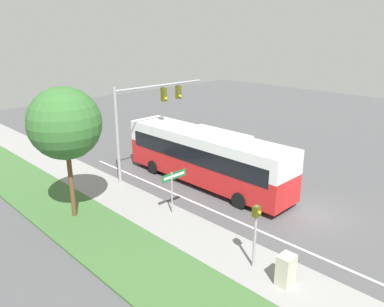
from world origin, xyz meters
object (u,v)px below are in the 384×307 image
at_px(signal_gantry, 146,110).
at_px(street_sign, 173,184).
at_px(bus, 205,155).
at_px(utility_cabinet, 286,270).
at_px(pedestrian_signal, 256,227).

xyz_separation_m(signal_gantry, street_sign, (-2.66, -5.46, -2.69)).
relative_size(bus, street_sign, 4.91).
bearing_deg(street_sign, signal_gantry, 64.02).
bearing_deg(street_sign, utility_cabinet, -97.39).
bearing_deg(signal_gantry, street_sign, -115.98).
bearing_deg(utility_cabinet, bus, 60.06).
height_order(signal_gantry, street_sign, signal_gantry).
xyz_separation_m(bus, utility_cabinet, (-5.22, -9.06, -1.20)).
relative_size(bus, signal_gantry, 1.65).
relative_size(bus, utility_cabinet, 9.63).
bearing_deg(pedestrian_signal, signal_gantry, 72.60).
xyz_separation_m(pedestrian_signal, street_sign, (0.88, 5.84, -0.17)).
bearing_deg(street_sign, pedestrian_signal, -98.57).
relative_size(signal_gantry, utility_cabinet, 5.83).
bearing_deg(bus, utility_cabinet, -119.94).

